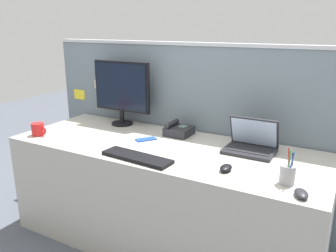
{
  "coord_description": "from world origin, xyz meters",
  "views": [
    {
      "loc": [
        1.07,
        -1.86,
        1.47
      ],
      "look_at": [
        0.0,
        0.05,
        0.83
      ],
      "focal_mm": 37.02,
      "sensor_mm": 36.0,
      "label": 1
    }
  ],
  "objects_px": {
    "pen_cup": "(288,174)",
    "cell_phone_blue_case": "(146,139)",
    "desk_phone": "(178,130)",
    "desktop_monitor": "(122,89)",
    "computer_mouse_right_hand": "(301,194)",
    "computer_mouse_left_hand": "(226,168)",
    "coffee_mug": "(38,129)",
    "keyboard_main": "(137,157)",
    "laptop": "(251,143)"
  },
  "relations": [
    {
      "from": "keyboard_main",
      "to": "cell_phone_blue_case",
      "type": "height_order",
      "value": "keyboard_main"
    },
    {
      "from": "desk_phone",
      "to": "pen_cup",
      "type": "relative_size",
      "value": 0.96
    },
    {
      "from": "laptop",
      "to": "computer_mouse_left_hand",
      "type": "distance_m",
      "value": 0.37
    },
    {
      "from": "computer_mouse_right_hand",
      "to": "computer_mouse_left_hand",
      "type": "relative_size",
      "value": 1.0
    },
    {
      "from": "laptop",
      "to": "computer_mouse_left_hand",
      "type": "xyz_separation_m",
      "value": [
        -0.03,
        -0.37,
        -0.04
      ]
    },
    {
      "from": "desk_phone",
      "to": "cell_phone_blue_case",
      "type": "height_order",
      "value": "desk_phone"
    },
    {
      "from": "computer_mouse_left_hand",
      "to": "laptop",
      "type": "bearing_deg",
      "value": 85.01
    },
    {
      "from": "keyboard_main",
      "to": "computer_mouse_right_hand",
      "type": "xyz_separation_m",
      "value": [
        0.92,
        -0.02,
        0.01
      ]
    },
    {
      "from": "coffee_mug",
      "to": "laptop",
      "type": "bearing_deg",
      "value": 16.57
    },
    {
      "from": "desk_phone",
      "to": "pen_cup",
      "type": "xyz_separation_m",
      "value": [
        0.84,
        -0.45,
        0.02
      ]
    },
    {
      "from": "computer_mouse_left_hand",
      "to": "cell_phone_blue_case",
      "type": "relative_size",
      "value": 0.72
    },
    {
      "from": "laptop",
      "to": "coffee_mug",
      "type": "distance_m",
      "value": 1.48
    },
    {
      "from": "laptop",
      "to": "pen_cup",
      "type": "xyz_separation_m",
      "value": [
        0.29,
        -0.37,
        -0.0
      ]
    },
    {
      "from": "keyboard_main",
      "to": "cell_phone_blue_case",
      "type": "xyz_separation_m",
      "value": [
        -0.14,
        0.32,
        -0.01
      ]
    },
    {
      "from": "desktop_monitor",
      "to": "laptop",
      "type": "xyz_separation_m",
      "value": [
        1.07,
        -0.11,
        -0.23
      ]
    },
    {
      "from": "desk_phone",
      "to": "cell_phone_blue_case",
      "type": "distance_m",
      "value": 0.25
    },
    {
      "from": "laptop",
      "to": "computer_mouse_left_hand",
      "type": "relative_size",
      "value": 3.04
    },
    {
      "from": "coffee_mug",
      "to": "desk_phone",
      "type": "bearing_deg",
      "value": 29.69
    },
    {
      "from": "keyboard_main",
      "to": "computer_mouse_right_hand",
      "type": "bearing_deg",
      "value": 3.03
    },
    {
      "from": "keyboard_main",
      "to": "cell_phone_blue_case",
      "type": "bearing_deg",
      "value": 118.32
    },
    {
      "from": "pen_cup",
      "to": "cell_phone_blue_case",
      "type": "relative_size",
      "value": 1.36
    },
    {
      "from": "pen_cup",
      "to": "coffee_mug",
      "type": "height_order",
      "value": "pen_cup"
    },
    {
      "from": "desktop_monitor",
      "to": "pen_cup",
      "type": "height_order",
      "value": "desktop_monitor"
    },
    {
      "from": "desktop_monitor",
      "to": "computer_mouse_right_hand",
      "type": "bearing_deg",
      "value": -22.24
    },
    {
      "from": "desk_phone",
      "to": "computer_mouse_left_hand",
      "type": "distance_m",
      "value": 0.68
    },
    {
      "from": "laptop",
      "to": "cell_phone_blue_case",
      "type": "distance_m",
      "value": 0.71
    },
    {
      "from": "coffee_mug",
      "to": "computer_mouse_right_hand",
      "type": "bearing_deg",
      "value": -1.89
    },
    {
      "from": "cell_phone_blue_case",
      "to": "coffee_mug",
      "type": "bearing_deg",
      "value": -122.42
    },
    {
      "from": "computer_mouse_right_hand",
      "to": "computer_mouse_left_hand",
      "type": "xyz_separation_m",
      "value": [
        -0.41,
        0.11,
        0.0
      ]
    },
    {
      "from": "computer_mouse_right_hand",
      "to": "pen_cup",
      "type": "bearing_deg",
      "value": 106.84
    },
    {
      "from": "desktop_monitor",
      "to": "cell_phone_blue_case",
      "type": "relative_size",
      "value": 3.57
    },
    {
      "from": "coffee_mug",
      "to": "pen_cup",
      "type": "bearing_deg",
      "value": 1.68
    },
    {
      "from": "desktop_monitor",
      "to": "computer_mouse_right_hand",
      "type": "distance_m",
      "value": 1.58
    },
    {
      "from": "laptop",
      "to": "desk_phone",
      "type": "xyz_separation_m",
      "value": [
        -0.55,
        0.07,
        -0.02
      ]
    },
    {
      "from": "laptop",
      "to": "desk_phone",
      "type": "height_order",
      "value": "laptop"
    },
    {
      "from": "laptop",
      "to": "desk_phone",
      "type": "bearing_deg",
      "value": 172.38
    },
    {
      "from": "laptop",
      "to": "desktop_monitor",
      "type": "bearing_deg",
      "value": 174.22
    },
    {
      "from": "computer_mouse_right_hand",
      "to": "computer_mouse_left_hand",
      "type": "height_order",
      "value": "same"
    },
    {
      "from": "keyboard_main",
      "to": "computer_mouse_left_hand",
      "type": "bearing_deg",
      "value": 14.61
    },
    {
      "from": "desktop_monitor",
      "to": "cell_phone_blue_case",
      "type": "xyz_separation_m",
      "value": [
        0.38,
        -0.24,
        -0.28
      ]
    },
    {
      "from": "cell_phone_blue_case",
      "to": "laptop",
      "type": "bearing_deg",
      "value": 47.35
    },
    {
      "from": "computer_mouse_left_hand",
      "to": "coffee_mug",
      "type": "bearing_deg",
      "value": -178.05
    },
    {
      "from": "desk_phone",
      "to": "computer_mouse_right_hand",
      "type": "distance_m",
      "value": 1.08
    },
    {
      "from": "keyboard_main",
      "to": "cell_phone_blue_case",
      "type": "relative_size",
      "value": 3.22
    },
    {
      "from": "laptop",
      "to": "keyboard_main",
      "type": "distance_m",
      "value": 0.72
    },
    {
      "from": "keyboard_main",
      "to": "coffee_mug",
      "type": "bearing_deg",
      "value": -178.21
    },
    {
      "from": "desktop_monitor",
      "to": "coffee_mug",
      "type": "xyz_separation_m",
      "value": [
        -0.35,
        -0.53,
        -0.24
      ]
    },
    {
      "from": "pen_cup",
      "to": "desktop_monitor",
      "type": "bearing_deg",
      "value": 160.51
    },
    {
      "from": "desk_phone",
      "to": "computer_mouse_left_hand",
      "type": "xyz_separation_m",
      "value": [
        0.52,
        -0.44,
        -0.02
      ]
    },
    {
      "from": "laptop",
      "to": "cell_phone_blue_case",
      "type": "height_order",
      "value": "laptop"
    }
  ]
}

